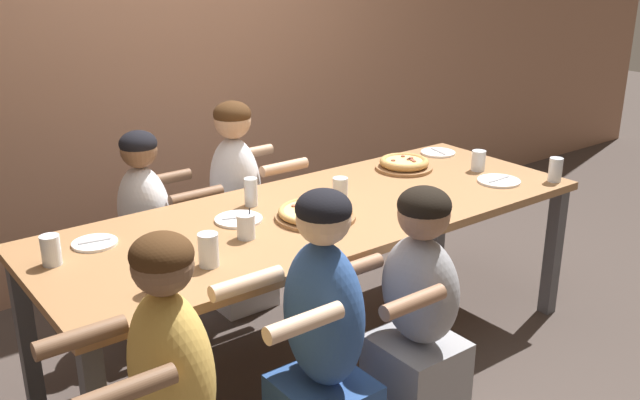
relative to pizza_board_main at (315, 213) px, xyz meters
The scene contains 21 objects.
ground_plane 0.79m from the pizza_board_main, 41.86° to the left, with size 18.00×18.00×0.00m, color #423833.
restaurant_back_panel 1.72m from the pizza_board_main, 86.94° to the left, with size 10.00×0.06×3.20m, color #9E7056.
dining_table 0.14m from the pizza_board_main, 41.86° to the left, with size 2.64×0.97×0.76m.
pizza_board_main is the anchor object (origin of this frame).
pizza_board_second 0.88m from the pizza_board_main, 19.83° to the left, with size 0.31×0.31×0.06m.
empty_plate_a 0.95m from the pizza_board_main, 160.78° to the left, with size 0.19×0.19×0.02m.
empty_plate_b 1.27m from the pizza_board_main, 18.54° to the left, with size 0.20×0.20×0.02m.
empty_plate_c 1.08m from the pizza_board_main, ahead, with size 0.22×0.22×0.02m.
empty_plate_d 0.35m from the pizza_board_main, 147.24° to the left, with size 0.21×0.21×0.02m.
cocktail_glass_blue 0.37m from the pizza_board_main, behind, with size 0.08×0.08×0.13m.
drinking_glass_a 1.12m from the pizza_board_main, 168.52° to the left, with size 0.08×0.08×0.12m.
drinking_glass_b 1.14m from the pizza_board_main, ahead, with size 0.08×0.08×0.11m.
drinking_glass_c 1.35m from the pizza_board_main, 13.92° to the right, with size 0.07×0.07×0.13m.
drinking_glass_d 0.35m from the pizza_board_main, 113.54° to the left, with size 0.06×0.06×0.13m.
drinking_glass_e 0.90m from the pizza_board_main, 165.30° to the right, with size 0.08×0.08×0.11m.
drinking_glass_f 0.64m from the pizza_board_main, 166.33° to the right, with size 0.08×0.08×0.13m.
drinking_glass_g 0.28m from the pizza_board_main, 27.58° to the left, with size 0.07×0.07×0.11m.
diner_near_center 0.69m from the pizza_board_main, 86.57° to the right, with size 0.51×0.40×1.07m.
diner_far_center 0.82m from the pizza_board_main, 86.81° to the left, with size 0.51×0.40×1.16m.
diner_far_midleft 0.96m from the pizza_board_main, 121.90° to the left, with size 0.51×0.40×1.09m.
diner_near_midleft 0.81m from the pizza_board_main, 124.93° to the right, with size 0.51×0.40×1.16m.
Camera 1 is at (-1.87, -2.47, 1.93)m, focal length 40.00 mm.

